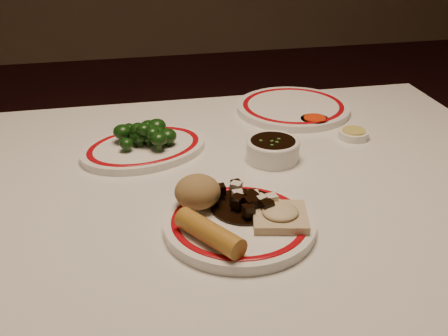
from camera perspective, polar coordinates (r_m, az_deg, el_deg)
dining_table at (r=1.08m, az=0.46°, el=-5.73°), size 1.20×0.90×0.75m
main_plate at (r=0.89m, az=1.59°, el=-5.75°), size 0.25×0.25×0.02m
rice_mound at (r=0.91m, az=-2.70°, el=-2.43°), size 0.08×0.08×0.05m
spring_roll at (r=0.82m, az=-1.47°, el=-6.60°), size 0.09×0.12×0.03m
fried_wonton at (r=0.88m, az=5.71°, el=-4.79°), size 0.10×0.10×0.02m
stirfry_heap at (r=0.91m, az=2.40°, el=-3.47°), size 0.11×0.11×0.03m
broccoli_plate at (r=1.15m, az=-8.11°, el=2.02°), size 0.31×0.29×0.02m
broccoli_pile at (r=1.14m, az=-7.99°, el=3.53°), size 0.13×0.11×0.05m
soy_bowl at (r=1.11m, az=4.96°, el=1.80°), size 0.10×0.10×0.04m
sweet_sour_dish at (r=1.28m, az=9.18°, el=4.69°), size 0.06×0.06×0.02m
mustard_dish at (r=1.23m, az=13.02°, el=3.37°), size 0.06×0.06×0.02m
far_plate at (r=1.36m, az=7.03°, el=6.11°), size 0.31×0.31×0.02m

